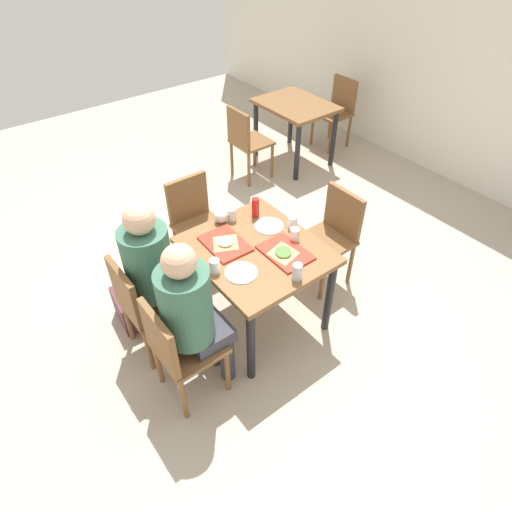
{
  "coord_description": "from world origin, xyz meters",
  "views": [
    {
      "loc": [
        1.87,
        -1.44,
        2.71
      ],
      "look_at": [
        0.0,
        0.0,
        0.66
      ],
      "focal_mm": 30.46,
      "sensor_mm": 36.0,
      "label": 1
    }
  ],
  "objects": [
    {
      "name": "plastic_cup_a",
      "position": [
        -0.02,
        0.36,
        0.78
      ],
      "size": [
        0.07,
        0.07,
        0.1
      ],
      "primitive_type": "cylinder",
      "color": "white",
      "rests_on": "main_table"
    },
    {
      "name": "background_chair_near",
      "position": [
        -1.81,
        1.25,
        0.5
      ],
      "size": [
        0.4,
        0.4,
        0.85
      ],
      "color": "brown",
      "rests_on": "ground_plane"
    },
    {
      "name": "chair_far_side",
      "position": [
        0.0,
        0.81,
        0.5
      ],
      "size": [
        0.4,
        0.4,
        0.85
      ],
      "color": "brown",
      "rests_on": "ground_plane"
    },
    {
      "name": "pizza_slice_a",
      "position": [
        -0.16,
        -0.15,
        0.76
      ],
      "size": [
        0.21,
        0.22,
        0.02
      ],
      "color": "#DBAD60",
      "rests_on": "tray_red_near"
    },
    {
      "name": "background_chair_far",
      "position": [
        -1.81,
        2.72,
        0.5
      ],
      "size": [
        0.4,
        0.4,
        0.85
      ],
      "color": "brown",
      "rests_on": "ground_plane"
    },
    {
      "name": "tray_red_near",
      "position": [
        -0.17,
        -0.15,
        0.74
      ],
      "size": [
        0.37,
        0.27,
        0.02
      ],
      "primitive_type": "cube",
      "rotation": [
        0.0,
        0.0,
        -0.03
      ],
      "color": "red",
      "rests_on": "main_table"
    },
    {
      "name": "soda_can",
      "position": [
        0.41,
        0.02,
        0.79
      ],
      "size": [
        0.07,
        0.07,
        0.12
      ],
      "primitive_type": "cylinder",
      "color": "#B7BCC6",
      "rests_on": "main_table"
    },
    {
      "name": "main_table",
      "position": [
        0.0,
        0.0,
        0.63
      ],
      "size": [
        0.96,
        0.86,
        0.73
      ],
      "color": "brown",
      "rests_on": "ground_plane"
    },
    {
      "name": "paper_plate_near_edge",
      "position": [
        0.14,
        -0.24,
        0.74
      ],
      "size": [
        0.22,
        0.22,
        0.01
      ],
      "primitive_type": "cylinder",
      "color": "white",
      "rests_on": "main_table"
    },
    {
      "name": "chair_near_left",
      "position": [
        -0.24,
        -0.81,
        0.5
      ],
      "size": [
        0.4,
        0.4,
        0.85
      ],
      "color": "brown",
      "rests_on": "ground_plane"
    },
    {
      "name": "condiment_bottle",
      "position": [
        -0.31,
        0.24,
        0.81
      ],
      "size": [
        0.06,
        0.06,
        0.16
      ],
      "primitive_type": "cylinder",
      "color": "red",
      "rests_on": "main_table"
    },
    {
      "name": "person_in_brown_jacket",
      "position": [
        0.24,
        -0.67,
        0.75
      ],
      "size": [
        0.32,
        0.42,
        1.26
      ],
      "color": "#383842",
      "rests_on": "ground_plane"
    },
    {
      "name": "background_table",
      "position": [
        -1.81,
        1.98,
        0.61
      ],
      "size": [
        0.9,
        0.7,
        0.73
      ],
      "color": "brown",
      "rests_on": "ground_plane"
    },
    {
      "name": "plastic_cup_c",
      "position": [
        -0.39,
        0.06,
        0.78
      ],
      "size": [
        0.07,
        0.07,
        0.1
      ],
      "primitive_type": "cylinder",
      "color": "white",
      "rests_on": "main_table"
    },
    {
      "name": "pizza_slice_b",
      "position": [
        0.17,
        0.11,
        0.76
      ],
      "size": [
        0.25,
        0.24,
        0.02
      ],
      "color": "#DBAD60",
      "rests_on": "tray_red_far"
    },
    {
      "name": "plastic_cup_d",
      "position": [
        0.1,
        0.28,
        0.78
      ],
      "size": [
        0.07,
        0.07,
        0.1
      ],
      "primitive_type": "cylinder",
      "color": "white",
      "rests_on": "main_table"
    },
    {
      "name": "plastic_cup_b",
      "position": [
        0.02,
        -0.36,
        0.78
      ],
      "size": [
        0.07,
        0.07,
        0.1
      ],
      "primitive_type": "cylinder",
      "color": "white",
      "rests_on": "main_table"
    },
    {
      "name": "handbag",
      "position": [
        -0.59,
        -0.83,
        0.14
      ],
      "size": [
        0.33,
        0.19,
        0.28
      ],
      "primitive_type": "cube",
      "rotation": [
        0.0,
        0.0,
        -0.1
      ],
      "color": "#592D38",
      "rests_on": "ground_plane"
    },
    {
      "name": "chair_near_right",
      "position": [
        0.24,
        -0.81,
        0.5
      ],
      "size": [
        0.4,
        0.4,
        0.85
      ],
      "color": "brown",
      "rests_on": "ground_plane"
    },
    {
      "name": "ground_plane",
      "position": [
        0.0,
        0.0,
        -0.01
      ],
      "size": [
        10.0,
        10.0,
        0.02
      ],
      "primitive_type": "cube",
      "color": "#B7A893"
    },
    {
      "name": "chair_left_end",
      "position": [
        -0.87,
        0.0,
        0.5
      ],
      "size": [
        0.4,
        0.4,
        0.85
      ],
      "color": "brown",
      "rests_on": "ground_plane"
    },
    {
      "name": "foil_bundle",
      "position": [
        -0.41,
        -0.02,
        0.78
      ],
      "size": [
        0.1,
        0.1,
        0.1
      ],
      "primitive_type": "sphere",
      "color": "silver",
      "rests_on": "main_table"
    },
    {
      "name": "paper_plate_center",
      "position": [
        -0.14,
        0.24,
        0.74
      ],
      "size": [
        0.22,
        0.22,
        0.01
      ],
      "primitive_type": "cylinder",
      "color": "white",
      "rests_on": "main_table"
    },
    {
      "name": "person_in_red",
      "position": [
        -0.24,
        -0.67,
        0.75
      ],
      "size": [
        0.32,
        0.42,
        1.26
      ],
      "color": "#383842",
      "rests_on": "ground_plane"
    },
    {
      "name": "tray_red_far",
      "position": [
        0.17,
        0.13,
        0.74
      ],
      "size": [
        0.36,
        0.26,
        0.02
      ],
      "primitive_type": "cube",
      "rotation": [
        0.0,
        0.0,
        0.0
      ],
      "color": "red",
      "rests_on": "main_table"
    }
  ]
}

